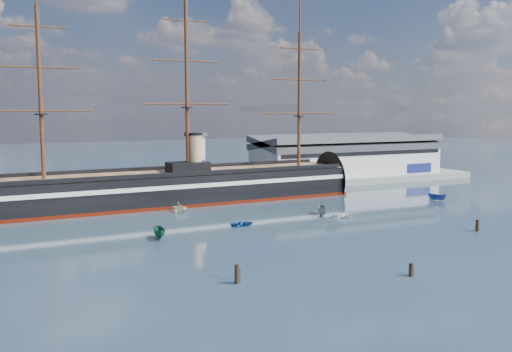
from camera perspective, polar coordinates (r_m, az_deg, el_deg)
name	(u,v)px	position (r m, az deg, el deg)	size (l,w,h in m)	color
ground	(234,214)	(127.68, -2.19, -3.85)	(600.00, 600.00, 0.00)	#243747
quay	(216,191)	(164.27, -4.05, -1.48)	(180.00, 18.00, 2.00)	slate
warehouse	(347,156)	(189.73, 9.05, 1.98)	(63.00, 21.00, 11.60)	#B7BABC
quay_tower	(196,159)	(157.89, -6.03, 1.73)	(5.00, 5.00, 15.00)	silver
warship	(174,187)	(142.91, -8.21, -1.13)	(113.11, 18.93, 53.94)	black
motorboat_a	(160,238)	(105.63, -9.61, -6.18)	(6.23, 2.28, 2.49)	#114931
motorboat_b	(242,226)	(115.18, -1.38, -5.01)	(2.93, 1.17, 1.37)	navy
motorboat_c	(322,215)	(127.40, 6.66, -3.91)	(6.47, 2.37, 2.59)	slate
motorboat_d	(179,212)	(131.46, -7.68, -3.59)	(6.85, 2.97, 2.51)	beige
motorboat_e	(344,217)	(125.34, 8.82, -4.12)	(3.11, 1.25, 1.45)	white
motorboat_f	(437,200)	(153.91, 17.66, -2.34)	(5.55, 2.04, 2.22)	navy
piling_near_left	(237,284)	(78.16, -1.92, -10.72)	(0.64, 0.64, 3.38)	black
piling_near_mid	(411,276)	(84.32, 15.23, -9.64)	(0.64, 0.64, 2.59)	black
piling_far_right	(477,231)	(118.17, 21.23, -5.17)	(0.64, 0.64, 2.98)	black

